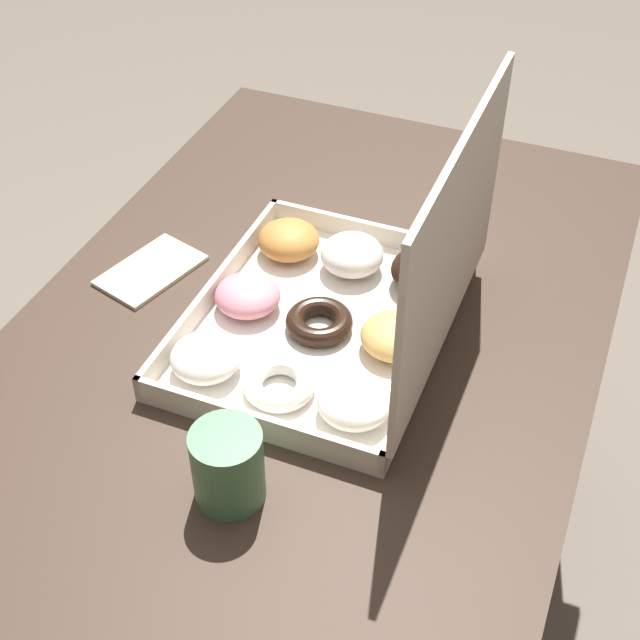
% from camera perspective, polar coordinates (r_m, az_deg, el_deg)
% --- Properties ---
extents(ground_plane, '(8.00, 8.00, 0.00)m').
position_cam_1_polar(ground_plane, '(1.72, -0.92, -19.40)').
color(ground_plane, '#6B6054').
extents(dining_table, '(1.19, 0.74, 0.73)m').
position_cam_1_polar(dining_table, '(1.21, -1.24, -5.09)').
color(dining_table, '#38281E').
rests_on(dining_table, ground_plane).
extents(donut_box, '(0.40, 0.32, 0.32)m').
position_cam_1_polar(donut_box, '(1.11, 1.61, 1.22)').
color(donut_box, silver).
rests_on(donut_box, dining_table).
extents(coffee_mug, '(0.08, 0.08, 0.09)m').
position_cam_1_polar(coffee_mug, '(0.94, -5.92, -9.22)').
color(coffee_mug, '#4C8456').
rests_on(coffee_mug, dining_table).
extents(paper_napkin, '(0.16, 0.12, 0.01)m').
position_cam_1_polar(paper_napkin, '(1.26, -10.78, 3.14)').
color(paper_napkin, beige).
rests_on(paper_napkin, dining_table).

